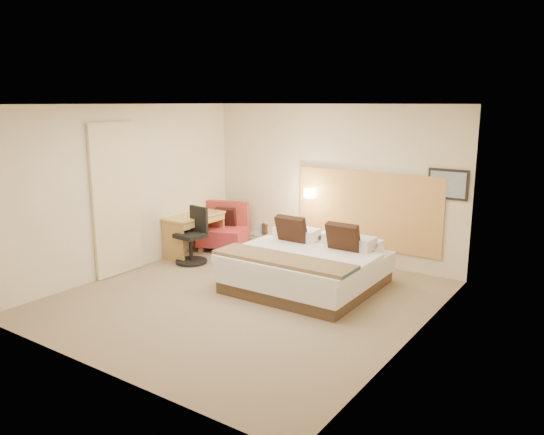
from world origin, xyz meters
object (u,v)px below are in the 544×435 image
Objects in this scene: lounge_chair at (224,230)px; desk at (195,223)px; bed at (307,266)px; side_table at (263,245)px; desk_chair at (193,240)px.

lounge_chair reaches higher than desk.
bed reaches higher than side_table.
desk_chair reaches higher than desk.
desk is at bearing -164.48° from side_table.
bed is at bearing -8.29° from desk.
bed is 3.62× the size of side_table.
lounge_chair is at bearing 98.10° from desk_chair.
bed is 2.18× the size of desk_chair.
lounge_chair is at bearing 73.94° from desk.
desk is (-0.17, -0.60, 0.23)m from lounge_chair.
side_table is at bearing -13.28° from lounge_chair.
desk_chair is (-2.27, -0.04, 0.07)m from bed.
lounge_chair is 0.86× the size of desk.
desk reaches higher than side_table.
lounge_chair is at bearing 166.72° from side_table.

